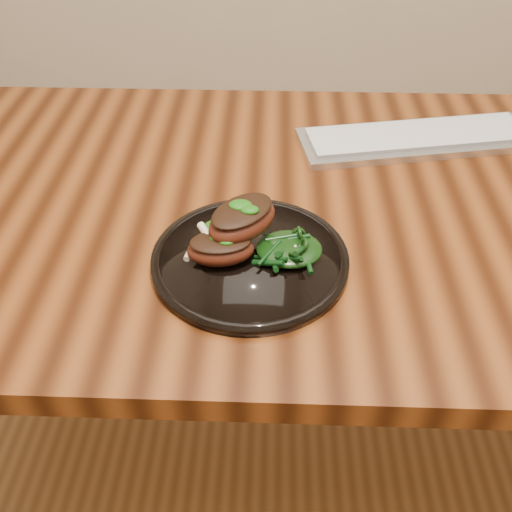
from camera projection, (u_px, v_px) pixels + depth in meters
The scene contains 7 objects.
desk at pixel (349, 237), 0.99m from camera, with size 1.60×0.80×0.75m.
plate at pixel (250, 259), 0.80m from camera, with size 0.28×0.28×0.02m.
lamb_chop_front at pixel (220, 248), 0.78m from camera, with size 0.10×0.07×0.04m.
lamb_chop_back at pixel (242, 219), 0.79m from camera, with size 0.13×0.13×0.05m.
herb_smear at pixel (228, 228), 0.84m from camera, with size 0.08×0.05×0.00m, color #0B4507.
greens_heap at pixel (289, 245), 0.79m from camera, with size 0.09×0.09×0.03m.
keyboard at pixel (417, 138), 1.06m from camera, with size 0.45×0.21×0.02m.
Camera 1 is at (-0.13, -0.77, 1.29)m, focal length 40.00 mm.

